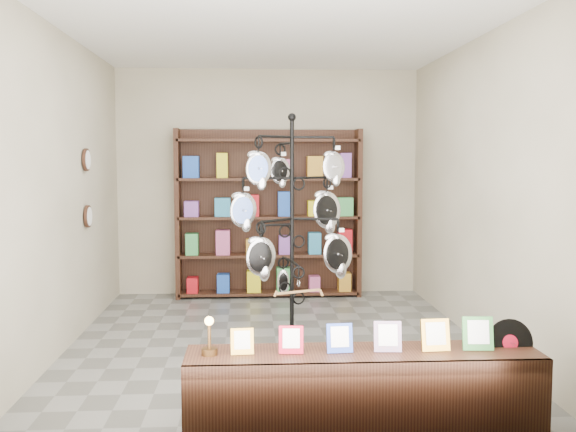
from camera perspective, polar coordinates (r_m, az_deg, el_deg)
The scene contains 6 objects.
ground at distance 6.37m, azimuth -1.04°, elevation -11.40°, with size 5.00×5.00×0.00m, color slate.
room_envelope at distance 6.11m, azimuth -1.06°, elevation 5.50°, with size 5.00×5.00×5.00m.
display_tree at distance 5.67m, azimuth 0.36°, elevation -0.28°, with size 1.16×1.15×2.21m.
front_shelf at distance 4.34m, azimuth 6.70°, elevation -15.42°, with size 2.29×0.47×0.81m.
back_shelving at distance 8.44m, azimuth -1.73°, elevation -0.23°, with size 2.42×0.36×2.20m.
wall_clocks at distance 7.12m, azimuth -17.42°, elevation 2.38°, with size 0.03×0.24×0.84m.
Camera 1 is at (-0.26, -6.10, 1.79)m, focal length 40.00 mm.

